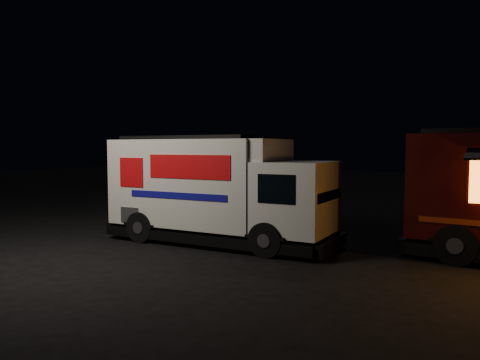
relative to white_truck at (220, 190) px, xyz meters
The scene contains 2 objects.
ground 1.66m from the white_truck, 124.82° to the right, with size 80.00×80.00×0.00m, color black.
white_truck is the anchor object (origin of this frame).
Camera 1 is at (7.15, -9.69, 2.54)m, focal length 35.00 mm.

